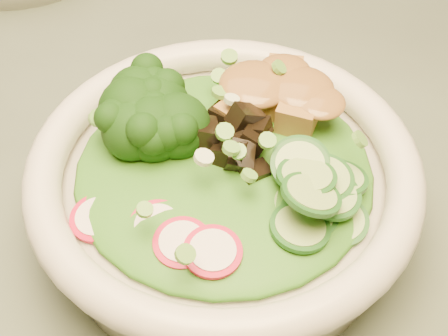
% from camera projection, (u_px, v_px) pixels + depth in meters
% --- Properties ---
extents(dining_table, '(1.20, 0.80, 0.75)m').
position_uv_depth(dining_table, '(76.00, 200.00, 0.63)').
color(dining_table, black).
rests_on(dining_table, ground).
extents(salad_bowl, '(0.27, 0.27, 0.07)m').
position_uv_depth(salad_bowl, '(224.00, 187.00, 0.44)').
color(salad_bowl, silver).
rests_on(salad_bowl, dining_table).
extents(lettuce_bed, '(0.20, 0.20, 0.02)m').
position_uv_depth(lettuce_bed, '(224.00, 167.00, 0.42)').
color(lettuce_bed, '#1B6214').
rests_on(lettuce_bed, salad_bowl).
extents(broccoli_florets, '(0.10, 0.09, 0.04)m').
position_uv_depth(broccoli_florets, '(146.00, 118.00, 0.43)').
color(broccoli_florets, black).
rests_on(broccoli_florets, salad_bowl).
extents(radish_slices, '(0.12, 0.07, 0.02)m').
position_uv_depth(radish_slices, '(170.00, 232.00, 0.38)').
color(radish_slices, '#B70E2F').
rests_on(radish_slices, salad_bowl).
extents(cucumber_slices, '(0.09, 0.09, 0.04)m').
position_uv_depth(cucumber_slices, '(310.00, 197.00, 0.39)').
color(cucumber_slices, '#95C16B').
rests_on(cucumber_slices, salad_bowl).
extents(mushroom_heap, '(0.09, 0.09, 0.04)m').
position_uv_depth(mushroom_heap, '(234.00, 142.00, 0.42)').
color(mushroom_heap, black).
rests_on(mushroom_heap, salad_bowl).
extents(tofu_cubes, '(0.10, 0.08, 0.04)m').
position_uv_depth(tofu_cubes, '(273.00, 102.00, 0.45)').
color(tofu_cubes, '#A27036').
rests_on(tofu_cubes, salad_bowl).
extents(peanut_sauce, '(0.07, 0.06, 0.02)m').
position_uv_depth(peanut_sauce, '(274.00, 88.00, 0.44)').
color(peanut_sauce, brown).
rests_on(peanut_sauce, tofu_cubes).
extents(scallion_garnish, '(0.19, 0.19, 0.02)m').
position_uv_depth(scallion_garnish, '(224.00, 142.00, 0.40)').
color(scallion_garnish, '#60A139').
rests_on(scallion_garnish, salad_bowl).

